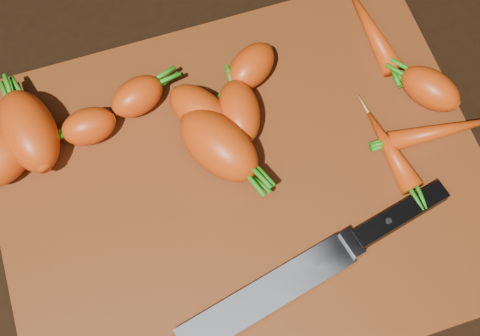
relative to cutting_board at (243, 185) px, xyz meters
name	(u,v)px	position (x,y,z in m)	size (l,w,h in m)	color
ground	(243,189)	(0.00, 0.00, -0.01)	(2.00, 2.00, 0.01)	black
cutting_board	(243,185)	(0.00, 0.00, 0.00)	(0.50, 0.40, 0.01)	brown
carrot_0	(7,153)	(-0.22, 0.10, 0.03)	(0.07, 0.05, 0.05)	#C43D0D
carrot_1	(89,126)	(-0.13, 0.10, 0.03)	(0.06, 0.04, 0.04)	#C43D0D
carrot_2	(219,145)	(-0.01, 0.04, 0.03)	(0.10, 0.06, 0.06)	#C43D0D
carrot_3	(239,112)	(0.02, 0.07, 0.03)	(0.07, 0.04, 0.04)	#C43D0D
carrot_4	(251,67)	(0.05, 0.12, 0.03)	(0.06, 0.04, 0.04)	#C43D0D
carrot_5	(137,96)	(-0.08, 0.12, 0.03)	(0.06, 0.04, 0.04)	#C43D0D
carrot_6	(430,89)	(0.22, 0.03, 0.03)	(0.07, 0.04, 0.04)	#C43D0D
carrot_7	(370,28)	(0.19, 0.13, 0.02)	(0.12, 0.02, 0.02)	#C43D0D
carrot_8	(446,130)	(0.22, -0.01, 0.02)	(0.13, 0.02, 0.02)	#C43D0D
carrot_9	(390,150)	(0.15, -0.02, 0.02)	(0.09, 0.02, 0.02)	#C43D0D
carrot_10	(200,111)	(-0.02, 0.08, 0.03)	(0.07, 0.04, 0.04)	#C43D0D
carrot_11	(28,131)	(-0.19, 0.11, 0.03)	(0.10, 0.06, 0.06)	#C43D0D
knife	(283,285)	(0.00, -0.11, 0.01)	(0.30, 0.09, 0.02)	gray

